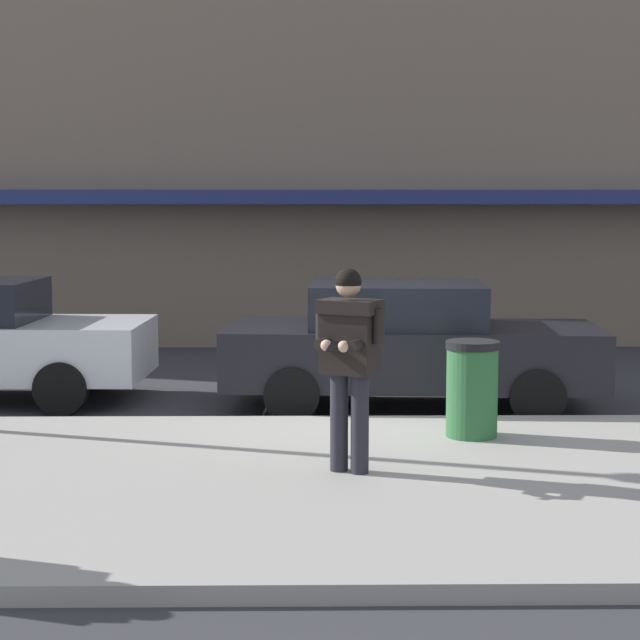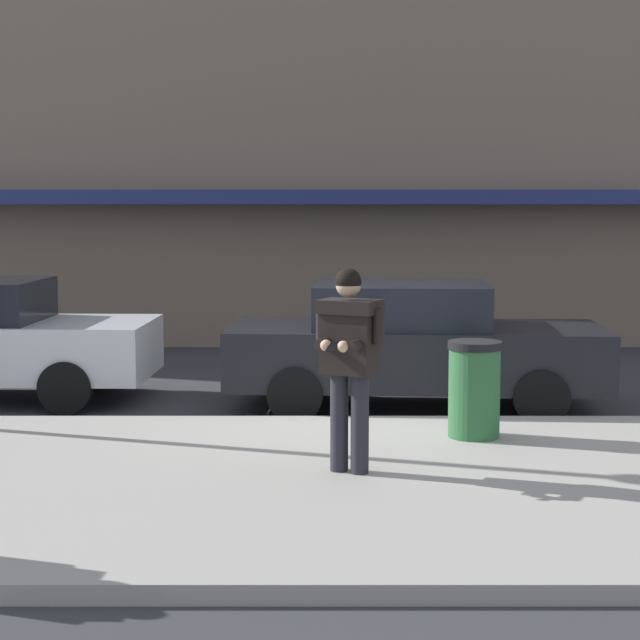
% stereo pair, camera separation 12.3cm
% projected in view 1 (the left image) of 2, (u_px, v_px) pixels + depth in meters
% --- Properties ---
extents(ground_plane, '(80.00, 80.00, 0.00)m').
position_uv_depth(ground_plane, '(364.00, 424.00, 12.14)').
color(ground_plane, '#333338').
extents(sidewalk, '(32.00, 5.30, 0.14)m').
position_uv_depth(sidewalk, '(497.00, 484.00, 9.32)').
color(sidewalk, '#99968E').
rests_on(sidewalk, ground).
extents(curb_paint_line, '(28.00, 0.12, 0.01)m').
position_uv_depth(curb_paint_line, '(451.00, 423.00, 12.21)').
color(curb_paint_line, silver).
rests_on(curb_paint_line, ground).
extents(storefront_facade, '(28.00, 4.70, 11.63)m').
position_uv_depth(storefront_facade, '(394.00, 25.00, 19.96)').
color(storefront_facade, '#756656').
rests_on(storefront_facade, ground).
extents(parked_sedan_mid, '(4.61, 2.14, 1.54)m').
position_uv_depth(parked_sedan_mid, '(408.00, 345.00, 12.97)').
color(parked_sedan_mid, black).
rests_on(parked_sedan_mid, ground).
extents(man_texting_on_phone, '(0.63, 0.65, 1.81)m').
position_uv_depth(man_texting_on_phone, '(349.00, 348.00, 9.32)').
color(man_texting_on_phone, '#23232B').
rests_on(man_texting_on_phone, sidewalk).
extents(trash_bin, '(0.55, 0.55, 0.98)m').
position_uv_depth(trash_bin, '(472.00, 388.00, 10.83)').
color(trash_bin, '#2D6638').
rests_on(trash_bin, sidewalk).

